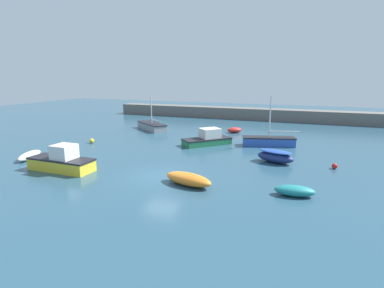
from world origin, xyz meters
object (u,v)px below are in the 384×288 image
at_px(sailboat_short_mast, 152,126).
at_px(cabin_cruiser_white, 208,139).
at_px(fishing_dinghy_green, 295,191).
at_px(open_tender_yellow, 188,179).
at_px(motorboat_with_cabin, 62,161).
at_px(mooring_buoy_yellow, 92,141).
at_px(dinghy_near_pier, 234,130).
at_px(rowboat_with_red_cover, 275,156).
at_px(mooring_buoy_red, 335,166).
at_px(sailboat_twin_hulled, 269,141).
at_px(rowboat_blue_near, 29,155).

distance_m(sailboat_short_mast, cabin_cruiser_white, 11.32).
height_order(fishing_dinghy_green, open_tender_yellow, open_tender_yellow).
xyz_separation_m(fishing_dinghy_green, open_tender_yellow, (-6.52, -0.59, 0.08)).
distance_m(motorboat_with_cabin, mooring_buoy_yellow, 9.46).
xyz_separation_m(motorboat_with_cabin, mooring_buoy_yellow, (-4.25, 8.44, -0.45)).
height_order(dinghy_near_pier, rowboat_with_red_cover, rowboat_with_red_cover).
distance_m(rowboat_with_red_cover, mooring_buoy_red, 4.44).
bearing_deg(sailboat_short_mast, dinghy_near_pier, -132.94).
relative_size(sailboat_twin_hulled, fishing_dinghy_green, 2.28).
height_order(sailboat_twin_hulled, mooring_buoy_yellow, sailboat_twin_hulled).
bearing_deg(rowboat_blue_near, rowboat_with_red_cover, -93.86).
xyz_separation_m(rowboat_with_red_cover, mooring_buoy_red, (4.43, -0.14, -0.31)).
relative_size(sailboat_twin_hulled, mooring_buoy_yellow, 11.14).
distance_m(sailboat_short_mast, motorboat_with_cabin, 18.18).
distance_m(sailboat_twin_hulled, motorboat_with_cabin, 19.34).
xyz_separation_m(fishing_dinghy_green, rowboat_with_red_cover, (-1.84, 6.84, 0.21)).
xyz_separation_m(sailboat_twin_hulled, mooring_buoy_red, (5.71, -6.17, -0.28)).
bearing_deg(rowboat_with_red_cover, sailboat_short_mast, -13.12).
distance_m(rowboat_blue_near, open_tender_yellow, 15.12).
height_order(rowboat_with_red_cover, motorboat_with_cabin, motorboat_with_cabin).
xyz_separation_m(sailboat_twin_hulled, cabin_cruiser_white, (-5.93, -1.74, 0.12)).
bearing_deg(fishing_dinghy_green, rowboat_blue_near, 171.71).
height_order(fishing_dinghy_green, cabin_cruiser_white, cabin_cruiser_white).
bearing_deg(motorboat_with_cabin, rowboat_with_red_cover, -151.03).
height_order(dinghy_near_pier, open_tender_yellow, open_tender_yellow).
bearing_deg(sailboat_short_mast, mooring_buoy_yellow, 115.86).
bearing_deg(dinghy_near_pier, motorboat_with_cabin, 30.00).
bearing_deg(rowboat_with_red_cover, open_tender_yellow, 75.37).
relative_size(sailboat_short_mast, mooring_buoy_yellow, 11.26).
relative_size(open_tender_yellow, motorboat_with_cabin, 0.71).
bearing_deg(rowboat_blue_near, motorboat_with_cabin, -128.50).
relative_size(cabin_cruiser_white, mooring_buoy_yellow, 10.05).
xyz_separation_m(motorboat_with_cabin, mooring_buoy_red, (19.06, 7.83, -0.49)).
height_order(cabin_cruiser_white, motorboat_with_cabin, motorboat_with_cabin).
bearing_deg(sailboat_short_mast, motorboat_with_cabin, 134.56).
height_order(rowboat_with_red_cover, mooring_buoy_yellow, rowboat_with_red_cover).
bearing_deg(mooring_buoy_red, sailboat_short_mast, 154.48).
bearing_deg(mooring_buoy_red, mooring_buoy_yellow, 178.49).
xyz_separation_m(open_tender_yellow, motorboat_with_cabin, (-9.96, -0.54, 0.31)).
relative_size(rowboat_with_red_cover, rowboat_blue_near, 0.98).
distance_m(sailboat_short_mast, mooring_buoy_red, 23.69).
bearing_deg(rowboat_with_red_cover, motorboat_with_cabin, 46.15).
height_order(cabin_cruiser_white, rowboat_blue_near, cabin_cruiser_white).
bearing_deg(cabin_cruiser_white, sailboat_twin_hulled, 148.95).
bearing_deg(sailboat_twin_hulled, fishing_dinghy_green, 87.67).
bearing_deg(rowboat_blue_near, fishing_dinghy_green, -112.96).
distance_m(sailboat_short_mast, open_tender_yellow, 21.37).
relative_size(rowboat_blue_near, mooring_buoy_red, 8.07).
bearing_deg(mooring_buoy_yellow, cabin_cruiser_white, 18.10).
height_order(rowboat_blue_near, open_tender_yellow, open_tender_yellow).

